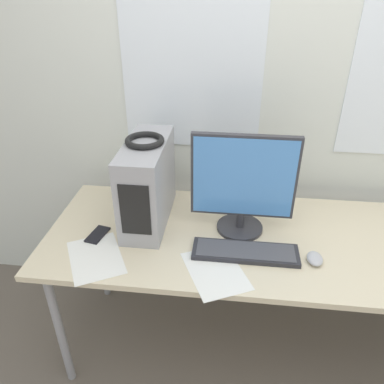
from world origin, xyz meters
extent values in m
cube|color=silver|center=(0.00, 0.88, 1.35)|extent=(8.00, 0.06, 2.70)
cube|color=white|center=(-0.55, 0.85, 1.62)|extent=(0.70, 0.01, 1.23)
cube|color=beige|center=(0.00, 0.38, 0.75)|extent=(2.33, 0.75, 0.03)
cylinder|color=#99999E|center=(-1.09, 0.08, 0.37)|extent=(0.04, 0.04, 0.73)
cylinder|color=#99999E|center=(-1.09, 0.67, 0.37)|extent=(0.04, 0.04, 0.73)
cube|color=#9E9EA3|center=(-0.71, 0.47, 0.96)|extent=(0.18, 0.47, 0.40)
cube|color=black|center=(-0.71, 0.23, 0.96)|extent=(0.13, 0.00, 0.24)
torus|color=black|center=(-0.71, 0.47, 1.17)|extent=(0.17, 0.17, 0.03)
cylinder|color=#333338|center=(-0.27, 0.43, 0.77)|extent=(0.22, 0.22, 0.02)
cylinder|color=#333338|center=(-0.27, 0.43, 0.82)|extent=(0.04, 0.04, 0.08)
cube|color=#333338|center=(-0.27, 0.43, 1.04)|extent=(0.46, 0.03, 0.39)
cube|color=#4C8CD8|center=(-0.27, 0.42, 1.04)|extent=(0.44, 0.00, 0.37)
cube|color=#28282D|center=(-0.25, 0.25, 0.77)|extent=(0.46, 0.14, 0.02)
cube|color=#47474C|center=(-0.25, 0.25, 0.78)|extent=(0.42, 0.12, 0.00)
ellipsoid|color=#B2B2B7|center=(0.04, 0.23, 0.78)|extent=(0.07, 0.09, 0.03)
cube|color=black|center=(-0.92, 0.30, 0.77)|extent=(0.09, 0.14, 0.01)
cube|color=white|center=(-0.37, 0.13, 0.76)|extent=(0.32, 0.36, 0.00)
cube|color=white|center=(-0.88, 0.15, 0.76)|extent=(0.33, 0.36, 0.00)
camera|label=1|loc=(-0.33, -1.03, 1.81)|focal=35.00mm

